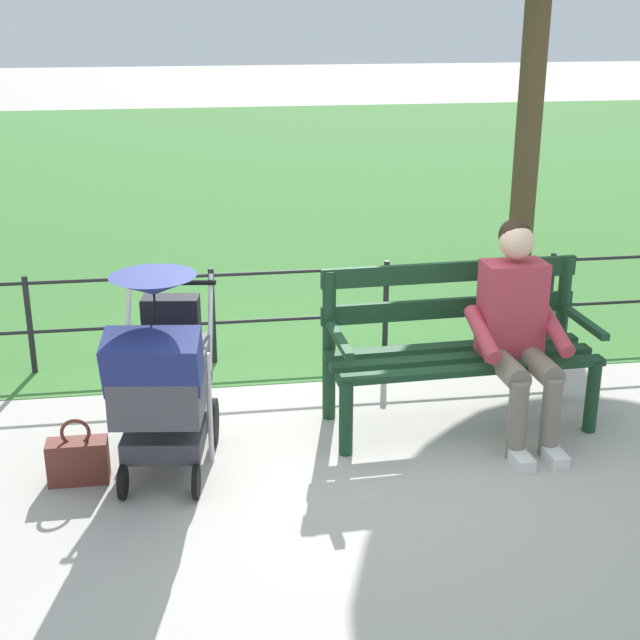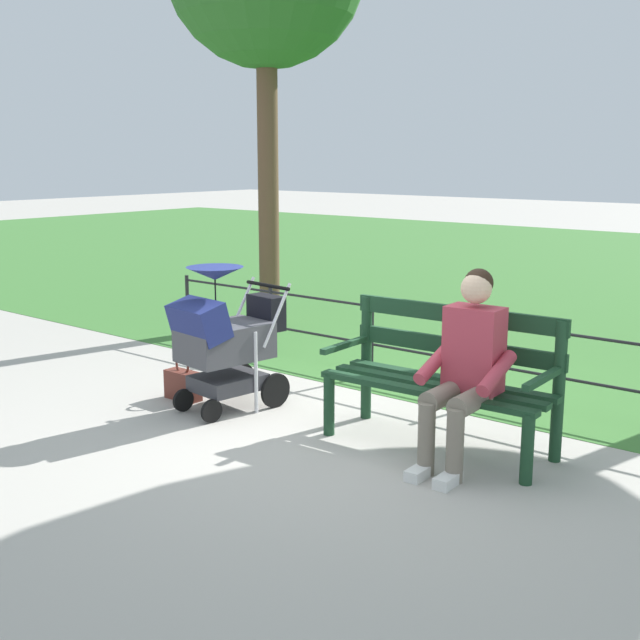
{
  "view_description": "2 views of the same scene",
  "coord_description": "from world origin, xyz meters",
  "views": [
    {
      "loc": [
        0.76,
        4.76,
        2.47
      ],
      "look_at": [
        0.05,
        0.02,
        0.75
      ],
      "focal_mm": 50.69,
      "sensor_mm": 36.0,
      "label": 1
    },
    {
      "loc": [
        -3.54,
        4.59,
        1.99
      ],
      "look_at": [
        0.15,
        0.07,
        0.8
      ],
      "focal_mm": 45.39,
      "sensor_mm": 36.0,
      "label": 2
    }
  ],
  "objects": [
    {
      "name": "ground_plane",
      "position": [
        0.0,
        0.0,
        0.0
      ],
      "size": [
        60.0,
        60.0,
        0.0
      ],
      "primitive_type": "plane",
      "color": "#ADA89E"
    },
    {
      "name": "person_on_bench",
      "position": [
        -1.09,
        0.11,
        0.68
      ],
      "size": [
        0.55,
        0.74,
        1.28
      ],
      "color": "slate",
      "rests_on": "ground"
    },
    {
      "name": "park_bench",
      "position": [
        -0.8,
        -0.12,
        0.53
      ],
      "size": [
        1.62,
        0.66,
        0.96
      ],
      "color": "#193D23",
      "rests_on": "ground"
    },
    {
      "name": "handbag",
      "position": [
        1.41,
        0.32,
        0.13
      ],
      "size": [
        0.32,
        0.14,
        0.37
      ],
      "color": "brown",
      "rests_on": "ground"
    },
    {
      "name": "park_fence",
      "position": [
        0.0,
        -1.25,
        0.41
      ],
      "size": [
        6.25,
        0.04,
        0.7
      ],
      "color": "black",
      "rests_on": "ground"
    },
    {
      "name": "stroller",
      "position": [
        0.94,
        0.29,
        0.59
      ],
      "size": [
        0.61,
        0.94,
        1.15
      ],
      "color": "black",
      "rests_on": "ground"
    }
  ]
}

